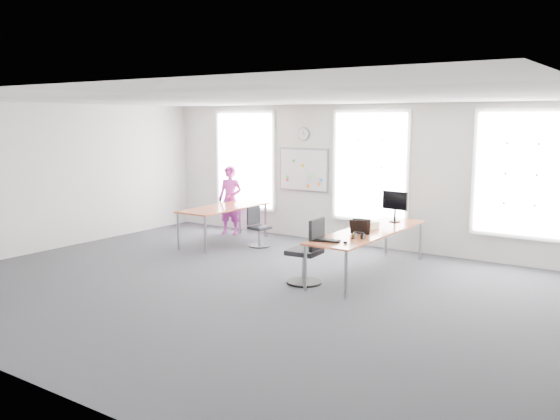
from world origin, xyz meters
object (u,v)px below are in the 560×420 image
Objects in this scene: desk_right at (369,233)px; headphones at (358,236)px; desk_left at (224,210)px; chair_left at (258,229)px; person at (230,200)px; keyboard at (325,240)px; chair_right at (308,255)px; monitor at (395,204)px.

desk_right is 15.90× the size of headphones.
headphones is (3.94, -1.34, 0.09)m from desk_left.
person is at bearing 69.05° from chair_left.
keyboard reaches higher than desk_right.
headphones is (3.12, -1.46, 0.45)m from chair_left.
desk_right is at bearing 63.85° from keyboard.
person is at bearing 129.27° from keyboard.
headphones is (0.17, -0.75, 0.10)m from desk_right.
desk_left is 1.36× the size of person.
chair_left is 3.40m from keyboard.
chair_right is 5.55× the size of headphones.
headphones is (0.35, 0.46, 0.04)m from keyboard.
person is (-1.35, 0.74, 0.43)m from chair_left.
person is (-3.76, 2.61, 0.32)m from chair_right.
headphones is at bearing -107.33° from chair_left.
keyboard is at bearing -145.63° from headphones.
headphones reaches higher than desk_left.
chair_right is at bearing -95.88° from monitor.
monitor is at bearing 90.01° from desk_right.
desk_left is at bearing -72.76° from person.
headphones is at bearing 35.35° from keyboard.
chair_left is at bearing 127.36° from keyboard.
desk_right is 5.45× the size of monitor.
chair_left is 1.60m from person.
chair_left is at bearing 8.79° from desk_left.
keyboard is at bearing -117.03° from chair_left.
headphones is 0.34× the size of monitor.
chair_right is at bearing -48.75° from person.
chair_right is (3.23, -1.74, -0.25)m from desk_left.
chair_left is at bearing 136.08° from headphones.
chair_right is at bearing -119.95° from chair_left.
chair_right is 3.05m from chair_left.
keyboard is 2.44× the size of headphones.
chair_left is at bearing -42.76° from person.
desk_left is at bearing 171.17° from desk_right.
monitor reaches higher than desk_left.
keyboard is 0.58m from headphones.
chair_right reaches higher than keyboard.
desk_right is 3.81m from desk_left.
keyboard is at bearing 76.37° from chair_right.
desk_left is 3.68m from chair_right.
keyboard is 0.84× the size of monitor.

